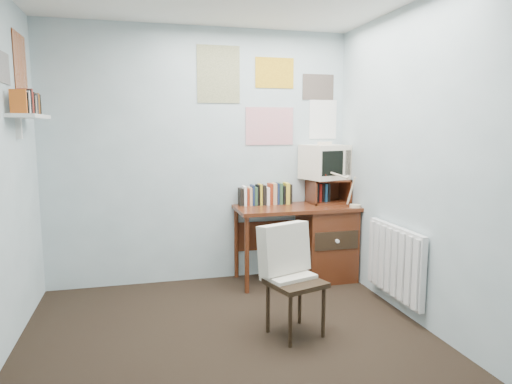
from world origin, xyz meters
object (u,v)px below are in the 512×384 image
(desk_chair, at_px, (296,283))
(wall_shelf, at_px, (29,116))
(desk, at_px, (321,239))
(tv_riser, at_px, (328,191))
(crt_tv, at_px, (324,160))
(desk_lamp, at_px, (356,188))
(radiator, at_px, (395,261))

(desk_chair, bearing_deg, wall_shelf, 139.33)
(desk, height_order, tv_riser, tv_riser)
(crt_tv, bearing_deg, desk_lamp, -77.31)
(tv_riser, distance_m, crt_tv, 0.32)
(crt_tv, height_order, wall_shelf, wall_shelf)
(desk, xyz_separation_m, crt_tv, (0.08, 0.13, 0.80))
(desk, height_order, desk_chair, desk_chair)
(radiator, relative_size, wall_shelf, 1.29)
(crt_tv, relative_size, wall_shelf, 0.65)
(desk, bearing_deg, desk_lamp, -38.03)
(desk, relative_size, desk_chair, 1.50)
(desk_chair, distance_m, desk_lamp, 1.46)
(desk_lamp, bearing_deg, radiator, -71.35)
(desk_lamp, bearing_deg, desk, 158.98)
(desk_chair, xyz_separation_m, crt_tv, (0.76, 1.31, 0.80))
(tv_riser, relative_size, crt_tv, 0.99)
(desk_chair, relative_size, wall_shelf, 1.29)
(crt_tv, height_order, radiator, crt_tv)
(crt_tv, bearing_deg, desk_chair, -136.62)
(desk_lamp, distance_m, radiator, 0.90)
(desk, distance_m, desk_chair, 1.36)
(radiator, distance_m, wall_shelf, 3.15)
(tv_riser, xyz_separation_m, wall_shelf, (-2.69, -0.49, 0.74))
(crt_tv, distance_m, wall_shelf, 2.73)
(desk, distance_m, crt_tv, 0.81)
(desk_chair, xyz_separation_m, wall_shelf, (-1.89, 0.80, 1.22))
(desk_chair, bearing_deg, desk_lamp, 27.71)
(desk_lamp, relative_size, tv_riser, 0.97)
(tv_riser, height_order, radiator, tv_riser)
(desk, xyz_separation_m, radiator, (0.29, -0.93, 0.01))
(desk_chair, distance_m, crt_tv, 1.71)
(crt_tv, xyz_separation_m, radiator, (0.21, -1.06, -0.78))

